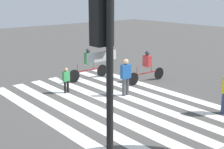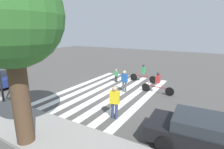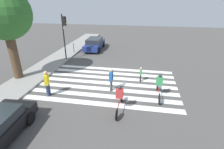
{
  "view_description": "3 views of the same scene",
  "coord_description": "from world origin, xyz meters",
  "px_view_note": "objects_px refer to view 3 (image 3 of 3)",
  "views": [
    {
      "loc": [
        7.66,
        9.11,
        4.3
      ],
      "look_at": [
        0.65,
        0.7,
        1.44
      ],
      "focal_mm": 50.0,
      "sensor_mm": 36.0,
      "label": 1
    },
    {
      "loc": [
        -6.48,
        10.62,
        4.39
      ],
      "look_at": [
        -0.03,
        -0.34,
        1.21
      ],
      "focal_mm": 28.0,
      "sensor_mm": 36.0,
      "label": 2
    },
    {
      "loc": [
        -11.51,
        -2.31,
        5.88
      ],
      "look_at": [
        -0.79,
        -0.43,
        1.08
      ],
      "focal_mm": 28.0,
      "sensor_mm": 36.0,
      "label": 3
    }
  ],
  "objects_px": {
    "pedestrian_adult_yellow_jacket": "(47,82)",
    "cyclist_mid_street": "(119,97)",
    "pedestrian_adult_blue_shirt": "(141,74)",
    "cyclist_far_lane": "(159,84)",
    "street_tree": "(4,15)",
    "pedestrian_adult_tall_backpack": "(111,78)",
    "car_parked_dark_suv": "(95,44)",
    "traffic_light": "(64,29)",
    "parking_meter": "(73,45)"
  },
  "relations": [
    {
      "from": "parking_meter",
      "to": "cyclist_far_lane",
      "type": "height_order",
      "value": "cyclist_far_lane"
    },
    {
      "from": "traffic_light",
      "to": "pedestrian_adult_tall_backpack",
      "type": "height_order",
      "value": "traffic_light"
    },
    {
      "from": "traffic_light",
      "to": "pedestrian_adult_tall_backpack",
      "type": "xyz_separation_m",
      "value": [
        -5.56,
        -5.57,
        -2.24
      ]
    },
    {
      "from": "traffic_light",
      "to": "pedestrian_adult_blue_shirt",
      "type": "height_order",
      "value": "traffic_light"
    },
    {
      "from": "pedestrian_adult_blue_shirt",
      "to": "cyclist_far_lane",
      "type": "relative_size",
      "value": 0.47
    },
    {
      "from": "street_tree",
      "to": "pedestrian_adult_blue_shirt",
      "type": "xyz_separation_m",
      "value": [
        1.17,
        -9.45,
        -4.16
      ]
    },
    {
      "from": "pedestrian_adult_yellow_jacket",
      "to": "traffic_light",
      "type": "bearing_deg",
      "value": 177.41
    },
    {
      "from": "cyclist_mid_street",
      "to": "car_parked_dark_suv",
      "type": "height_order",
      "value": "cyclist_mid_street"
    },
    {
      "from": "street_tree",
      "to": "pedestrian_adult_tall_backpack",
      "type": "xyz_separation_m",
      "value": [
        -0.6,
        -7.5,
        -3.9
      ]
    },
    {
      "from": "pedestrian_adult_yellow_jacket",
      "to": "pedestrian_adult_tall_backpack",
      "type": "bearing_deg",
      "value": 93.5
    },
    {
      "from": "cyclist_far_lane",
      "to": "pedestrian_adult_tall_backpack",
      "type": "bearing_deg",
      "value": 84.48
    },
    {
      "from": "parking_meter",
      "to": "cyclist_mid_street",
      "type": "relative_size",
      "value": 0.54
    },
    {
      "from": "parking_meter",
      "to": "car_parked_dark_suv",
      "type": "relative_size",
      "value": 0.27
    },
    {
      "from": "parking_meter",
      "to": "pedestrian_adult_blue_shirt",
      "type": "distance_m",
      "value": 9.73
    },
    {
      "from": "pedestrian_adult_tall_backpack",
      "to": "cyclist_mid_street",
      "type": "relative_size",
      "value": 0.68
    },
    {
      "from": "street_tree",
      "to": "pedestrian_adult_yellow_jacket",
      "type": "relative_size",
      "value": 3.87
    },
    {
      "from": "pedestrian_adult_blue_shirt",
      "to": "cyclist_far_lane",
      "type": "xyz_separation_m",
      "value": [
        -2.05,
        -1.19,
        0.22
      ]
    },
    {
      "from": "traffic_light",
      "to": "pedestrian_adult_yellow_jacket",
      "type": "height_order",
      "value": "traffic_light"
    },
    {
      "from": "pedestrian_adult_yellow_jacket",
      "to": "cyclist_mid_street",
      "type": "distance_m",
      "value": 4.83
    },
    {
      "from": "parking_meter",
      "to": "cyclist_far_lane",
      "type": "relative_size",
      "value": 0.53
    },
    {
      "from": "parking_meter",
      "to": "pedestrian_adult_blue_shirt",
      "type": "relative_size",
      "value": 1.13
    },
    {
      "from": "pedestrian_adult_tall_backpack",
      "to": "cyclist_far_lane",
      "type": "bearing_deg",
      "value": -90.34
    },
    {
      "from": "pedestrian_adult_tall_backpack",
      "to": "car_parked_dark_suv",
      "type": "xyz_separation_m",
      "value": [
        10.03,
        3.89,
        -0.2
      ]
    },
    {
      "from": "parking_meter",
      "to": "pedestrian_adult_yellow_jacket",
      "type": "distance_m",
      "value": 9.34
    },
    {
      "from": "cyclist_far_lane",
      "to": "car_parked_dark_suv",
      "type": "distance_m",
      "value": 12.47
    },
    {
      "from": "cyclist_mid_street",
      "to": "car_parked_dark_suv",
      "type": "relative_size",
      "value": 0.5
    },
    {
      "from": "pedestrian_adult_yellow_jacket",
      "to": "pedestrian_adult_blue_shirt",
      "type": "height_order",
      "value": "pedestrian_adult_yellow_jacket"
    },
    {
      "from": "parking_meter",
      "to": "car_parked_dark_suv",
      "type": "distance_m",
      "value": 2.91
    },
    {
      "from": "pedestrian_adult_blue_shirt",
      "to": "car_parked_dark_suv",
      "type": "relative_size",
      "value": 0.24
    },
    {
      "from": "traffic_light",
      "to": "car_parked_dark_suv",
      "type": "height_order",
      "value": "traffic_light"
    },
    {
      "from": "pedestrian_adult_yellow_jacket",
      "to": "street_tree",
      "type": "bearing_deg",
      "value": -135.03
    },
    {
      "from": "cyclist_far_lane",
      "to": "car_parked_dark_suv",
      "type": "height_order",
      "value": "cyclist_far_lane"
    },
    {
      "from": "traffic_light",
      "to": "car_parked_dark_suv",
      "type": "xyz_separation_m",
      "value": [
        4.47,
        -1.68,
        -2.44
      ]
    },
    {
      "from": "cyclist_mid_street",
      "to": "pedestrian_adult_tall_backpack",
      "type": "bearing_deg",
      "value": 23.49
    },
    {
      "from": "pedestrian_adult_tall_backpack",
      "to": "car_parked_dark_suv",
      "type": "relative_size",
      "value": 0.34
    },
    {
      "from": "car_parked_dark_suv",
      "to": "traffic_light",
      "type": "bearing_deg",
      "value": 157.72
    },
    {
      "from": "traffic_light",
      "to": "pedestrian_adult_blue_shirt",
      "type": "xyz_separation_m",
      "value": [
        -3.79,
        -7.51,
        -2.5
      ]
    },
    {
      "from": "cyclist_mid_street",
      "to": "car_parked_dark_suv",
      "type": "bearing_deg",
      "value": 23.21
    },
    {
      "from": "cyclist_mid_street",
      "to": "pedestrian_adult_blue_shirt",
      "type": "bearing_deg",
      "value": -13.19
    },
    {
      "from": "pedestrian_adult_blue_shirt",
      "to": "cyclist_mid_street",
      "type": "distance_m",
      "value": 4.12
    },
    {
      "from": "cyclist_far_lane",
      "to": "cyclist_mid_street",
      "type": "height_order",
      "value": "cyclist_far_lane"
    },
    {
      "from": "parking_meter",
      "to": "street_tree",
      "type": "distance_m",
      "value": 8.33
    },
    {
      "from": "pedestrian_adult_yellow_jacket",
      "to": "cyclist_mid_street",
      "type": "xyz_separation_m",
      "value": [
        -0.82,
        -4.76,
        -0.12
      ]
    },
    {
      "from": "parking_meter",
      "to": "car_parked_dark_suv",
      "type": "xyz_separation_m",
      "value": [
        2.26,
        -1.82,
        -0.26
      ]
    },
    {
      "from": "pedestrian_adult_tall_backpack",
      "to": "street_tree",
      "type": "bearing_deg",
      "value": 90.1
    },
    {
      "from": "traffic_light",
      "to": "cyclist_far_lane",
      "type": "relative_size",
      "value": 1.85
    },
    {
      "from": "pedestrian_adult_tall_backpack",
      "to": "cyclist_mid_street",
      "type": "xyz_separation_m",
      "value": [
        -2.2,
        -0.87,
        -0.05
      ]
    },
    {
      "from": "pedestrian_adult_tall_backpack",
      "to": "car_parked_dark_suv",
      "type": "distance_m",
      "value": 10.76
    },
    {
      "from": "traffic_light",
      "to": "cyclist_mid_street",
      "type": "relative_size",
      "value": 1.89
    },
    {
      "from": "traffic_light",
      "to": "cyclist_far_lane",
      "type": "xyz_separation_m",
      "value": [
        -5.84,
        -8.7,
        -2.29
      ]
    }
  ]
}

